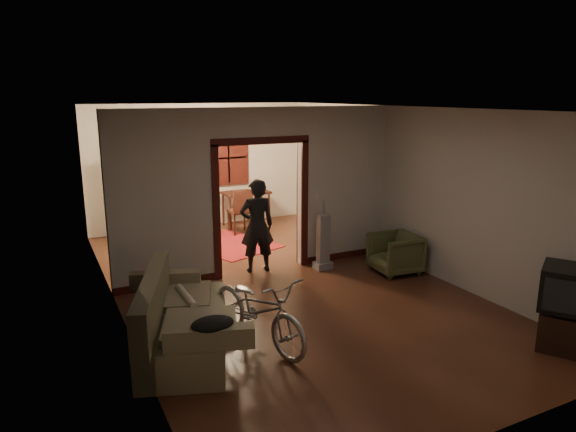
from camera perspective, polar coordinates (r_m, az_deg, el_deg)
floor at (r=8.40m, az=-0.92°, el=-7.56°), size 5.00×8.50×0.01m
ceiling at (r=7.84m, az=-1.00°, el=11.91°), size 5.00×8.50×0.01m
wall_back at (r=11.93m, az=-9.87°, el=5.50°), size 5.00×0.02×2.80m
wall_left at (r=7.31m, az=-18.93°, el=-0.03°), size 0.02×8.50×2.80m
wall_right at (r=9.34m, az=13.02°, el=3.18°), size 0.02×8.50×2.80m
partition_wall at (r=8.67m, az=-3.11°, el=2.73°), size 5.00×0.14×2.80m
door_casing at (r=8.73m, az=-3.08°, el=0.80°), size 1.74×0.20×2.32m
far_window at (r=12.09m, az=-6.65°, el=6.43°), size 0.98×0.06×1.28m
chandelier at (r=10.17m, az=-7.17°, el=9.63°), size 0.24×0.24×0.24m
light_switch at (r=9.10m, az=3.17°, el=2.28°), size 0.08×0.01×0.12m
sofa at (r=6.38m, az=-11.38°, el=-10.24°), size 1.58×2.27×0.96m
rolled_paper at (r=6.65m, az=-11.26°, el=-8.74°), size 0.09×0.73×0.09m
jacket at (r=5.51m, az=-8.38°, el=-11.75°), size 0.45×0.34×0.13m
bicycle at (r=6.35m, az=-3.34°, el=-10.29°), size 1.04×1.84×0.91m
armchair at (r=8.99m, az=11.80°, el=-4.09°), size 0.82×0.80×0.69m
tv_stand at (r=7.14m, az=28.03°, el=-11.11°), size 0.69×0.68×0.47m
crt_tv at (r=6.94m, az=28.52°, el=-7.04°), size 0.79×0.77×0.52m
vacuum at (r=8.98m, az=3.93°, el=-2.89°), size 0.35×0.31×0.97m
person at (r=8.77m, az=-3.47°, el=-1.09°), size 0.64×0.48×1.62m
oriental_rug at (r=10.57m, az=-6.61°, el=-3.14°), size 1.98×2.24×0.01m
locker at (r=11.44m, az=-15.44°, el=2.27°), size 0.98×0.69×1.77m
globe at (r=11.29m, az=-15.77°, el=7.52°), size 0.26×0.26×0.26m
desk at (r=11.98m, az=-4.66°, el=0.80°), size 1.20×0.90×0.79m
desk_chair at (r=11.29m, az=-5.42°, el=0.54°), size 0.50×0.50×1.00m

